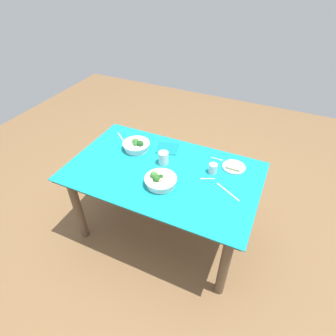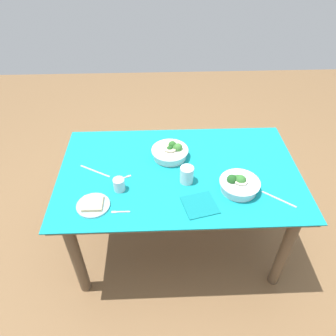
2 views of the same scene
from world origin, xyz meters
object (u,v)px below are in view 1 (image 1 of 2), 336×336
Objects in this scene: fork_by_near_bowl at (207,179)px; napkin_folded_upper at (167,148)px; fork_by_far_bowl at (217,159)px; broccoli_bowl_far at (136,145)px; bread_side_plate at (234,166)px; water_glass_side at (213,168)px; broccoli_bowl_near at (160,180)px; table_knife_left at (121,138)px; table_knife_right at (228,192)px; water_glass_center at (164,158)px.

napkin_folded_upper is (-0.43, 0.23, 0.00)m from fork_by_near_bowl.
napkin_folded_upper is (-0.43, -0.03, 0.00)m from fork_by_far_bowl.
bread_side_plate is (0.81, 0.10, -0.03)m from broccoli_bowl_far.
water_glass_side is 0.44× the size of napkin_folded_upper.
fork_by_far_bowl is at bearing 57.70° from broccoli_bowl_near.
napkin_folded_upper is (0.44, 0.03, 0.00)m from table_knife_left.
table_knife_left is (-0.21, 0.09, -0.04)m from broccoli_bowl_far.
broccoli_bowl_far is 1.26× the size of bread_side_plate.
broccoli_bowl_far is at bearing -34.78° from fork_by_near_bowl.
broccoli_bowl_far reaches higher than fork_by_near_bowl.
fork_by_near_bowl is 0.47× the size of table_knife_right.
water_glass_center is at bearing -148.28° from fork_by_far_bowl.
bread_side_plate is at bearing -1.59° from napkin_folded_upper.
table_knife_left is 1.14× the size of napkin_folded_upper.
broccoli_bowl_far reaches higher than water_glass_side.
broccoli_bowl_near is 1.17× the size of table_knife_left.
water_glass_side reaches higher than napkin_folded_upper.
broccoli_bowl_near is 2.31× the size of fork_by_near_bowl.
broccoli_bowl_near is 0.49m from table_knife_right.
water_glass_side is at bearing -17.43° from napkin_folded_upper.
water_glass_side is 0.90m from table_knife_left.
fork_by_far_bowl and table_knife_left have the same top height.
water_glass_center is at bearing 19.16° from table_knife_right.
broccoli_bowl_near is 0.25m from water_glass_center.
bread_side_plate reaches higher than fork_by_near_bowl.
broccoli_bowl_near reaches higher than fork_by_far_bowl.
broccoli_bowl_far reaches higher than bread_side_plate.
fork_by_far_bowl is at bearing 42.97° from table_knife_left.
broccoli_bowl_far is at bearing 177.88° from water_glass_side.
water_glass_center is (0.29, -0.08, 0.01)m from broccoli_bowl_far.
table_knife_right is (0.18, -0.34, -0.00)m from fork_by_far_bowl.
table_knife_left is 0.92× the size of table_knife_right.
water_glass_center reaches higher than fork_by_near_bowl.
fork_by_near_bowl and table_knife_left have the same top height.
water_glass_center reaches higher than table_knife_right.
broccoli_bowl_far is 0.68m from water_glass_side.
broccoli_bowl_far is at bearing -173.08° from bread_side_plate.
broccoli_bowl_near is 1.29× the size of bread_side_plate.
fork_by_near_bowl is at bearing -98.84° from water_glass_side.
bread_side_plate is at bearing -149.09° from fork_by_near_bowl.
water_glass_center reaches higher than table_knife_left.
broccoli_bowl_near is 3.04× the size of water_glass_side.
fork_by_far_bowl is (0.67, 0.15, -0.04)m from broccoli_bowl_far.
broccoli_bowl_near is 1.07× the size of table_knife_right.
table_knife_left is (-0.50, 0.17, -0.05)m from water_glass_center.
bread_side_plate is at bearing 18.80° from water_glass_center.
napkin_folded_upper is (0.23, 0.11, -0.04)m from broccoli_bowl_far.
broccoli_bowl_far is 0.68m from fork_by_near_bowl.
bread_side_plate is 0.18m from water_glass_side.
water_glass_side is at bearing 7.91° from water_glass_center.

